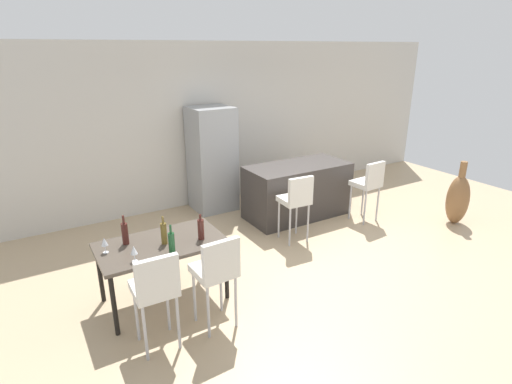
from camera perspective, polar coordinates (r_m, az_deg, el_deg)
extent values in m
plane|color=tan|center=(6.13, 8.52, -7.69)|extent=(10.00, 10.00, 0.00)
cube|color=beige|center=(7.78, -3.52, 9.73)|extent=(10.00, 0.12, 2.90)
cube|color=#383330|center=(7.03, 5.82, 0.20)|extent=(1.78, 0.84, 0.92)
cube|color=silver|center=(6.06, 5.36, -1.12)|extent=(0.42, 0.42, 0.08)
cube|color=silver|center=(5.86, 6.32, 0.36)|extent=(0.40, 0.09, 0.36)
cylinder|color=#B2B2B7|center=(6.24, 3.23, -3.86)|extent=(0.03, 0.03, 0.61)
cylinder|color=#B2B2B7|center=(6.40, 5.70, -3.32)|extent=(0.03, 0.03, 0.61)
cylinder|color=#B2B2B7|center=(5.99, 4.78, -4.94)|extent=(0.03, 0.03, 0.61)
cylinder|color=#B2B2B7|center=(6.16, 7.32, -4.34)|extent=(0.03, 0.03, 0.61)
cube|color=silver|center=(7.00, 15.16, 1.14)|extent=(0.43, 0.43, 0.08)
cube|color=silver|center=(6.83, 16.41, 2.51)|extent=(0.40, 0.09, 0.36)
cylinder|color=#B2B2B7|center=(7.09, 13.10, -1.39)|extent=(0.03, 0.03, 0.61)
cylinder|color=#B2B2B7|center=(7.32, 14.79, -0.86)|extent=(0.03, 0.03, 0.61)
cylinder|color=#B2B2B7|center=(6.90, 15.05, -2.16)|extent=(0.03, 0.03, 0.61)
cylinder|color=#B2B2B7|center=(7.14, 16.72, -1.59)|extent=(0.03, 0.03, 0.61)
cube|color=#4C4238|center=(4.69, -13.18, -7.17)|extent=(1.39, 0.80, 0.04)
cylinder|color=black|center=(5.05, -21.07, -10.79)|extent=(0.05, 0.05, 0.70)
cylinder|color=black|center=(5.34, -7.55, -7.78)|extent=(0.05, 0.05, 0.70)
cylinder|color=black|center=(4.47, -19.32, -14.84)|extent=(0.05, 0.05, 0.70)
cylinder|color=black|center=(4.79, -4.17, -11.09)|extent=(0.05, 0.05, 0.70)
cube|color=silver|center=(4.06, -14.14, -12.94)|extent=(0.41, 0.41, 0.08)
cube|color=silver|center=(3.81, -13.69, -11.41)|extent=(0.40, 0.07, 0.36)
cylinder|color=#B2B2B7|center=(4.36, -16.46, -16.18)|extent=(0.03, 0.03, 0.61)
cylinder|color=#B2B2B7|center=(4.42, -12.30, -15.24)|extent=(0.03, 0.03, 0.61)
cylinder|color=#B2B2B7|center=(4.10, -15.32, -18.59)|extent=(0.03, 0.03, 0.61)
cylinder|color=#B2B2B7|center=(4.17, -10.87, -17.53)|extent=(0.03, 0.03, 0.61)
cube|color=silver|center=(4.24, -5.95, -10.88)|extent=(0.42, 0.42, 0.08)
cube|color=silver|center=(4.00, -4.91, -9.23)|extent=(0.40, 0.08, 0.36)
cylinder|color=#B2B2B7|center=(4.49, -8.64, -14.31)|extent=(0.03, 0.03, 0.61)
cylinder|color=#B2B2B7|center=(4.61, -4.95, -13.17)|extent=(0.03, 0.03, 0.61)
cylinder|color=#B2B2B7|center=(4.25, -6.72, -16.39)|extent=(0.03, 0.03, 0.61)
cylinder|color=#B2B2B7|center=(4.38, -2.85, -15.11)|extent=(0.03, 0.03, 0.61)
cylinder|color=brown|center=(4.61, -12.82, -5.72)|extent=(0.07, 0.07, 0.24)
cylinder|color=brown|center=(4.54, -12.97, -3.86)|extent=(0.02, 0.02, 0.08)
cylinder|color=#471E19|center=(4.71, -17.93, -5.60)|extent=(0.07, 0.07, 0.24)
cylinder|color=#471E19|center=(4.65, -18.15, -3.71)|extent=(0.03, 0.03, 0.10)
cylinder|color=#194723|center=(4.40, -11.78, -7.02)|extent=(0.07, 0.07, 0.23)
cylinder|color=#194723|center=(4.33, -11.93, -5.13)|extent=(0.02, 0.02, 0.09)
cylinder|color=#471E19|center=(4.64, -7.76, -5.23)|extent=(0.07, 0.07, 0.24)
cylinder|color=#471E19|center=(4.58, -7.84, -3.52)|extent=(0.03, 0.03, 0.06)
cylinder|color=silver|center=(4.64, -20.36, -7.96)|extent=(0.06, 0.06, 0.00)
cylinder|color=silver|center=(4.62, -20.42, -7.50)|extent=(0.01, 0.01, 0.08)
cone|color=silver|center=(4.59, -20.55, -6.55)|extent=(0.07, 0.07, 0.09)
cylinder|color=silver|center=(4.37, -16.63, -9.28)|extent=(0.06, 0.06, 0.00)
cylinder|color=silver|center=(4.35, -16.68, -8.80)|extent=(0.01, 0.01, 0.08)
cone|color=silver|center=(4.32, -16.80, -7.81)|extent=(0.07, 0.07, 0.09)
cube|color=#939699|center=(7.24, -6.20, 4.59)|extent=(0.72, 0.68, 1.84)
ellipsoid|color=brown|center=(7.49, 26.48, -1.00)|extent=(0.36, 0.36, 0.83)
cylinder|color=brown|center=(7.34, 27.10, 2.84)|extent=(0.11, 0.11, 0.26)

